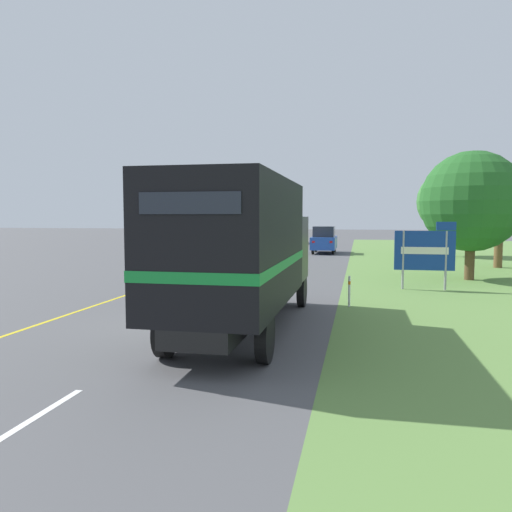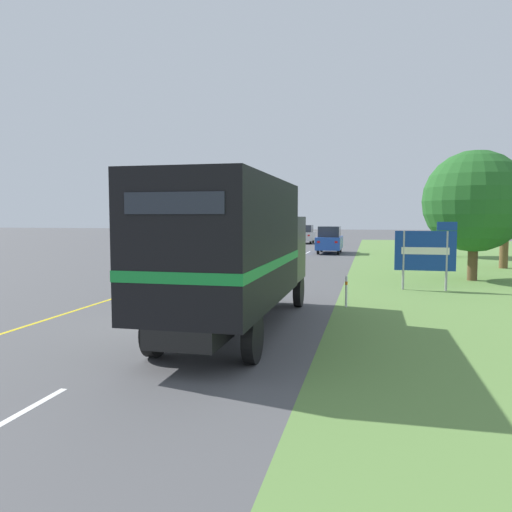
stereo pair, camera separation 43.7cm
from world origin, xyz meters
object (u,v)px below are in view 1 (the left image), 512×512
Objects in this scene: lead_car_blue_ahead at (324,240)px; roadside_tree_near at (472,202)px; roadside_tree_mid at (500,202)px; horse_trailer_truck at (243,249)px; highway_sign at (426,251)px; roadside_tree_far at (449,202)px; lead_car_silver_ahead at (298,234)px; lead_car_white at (248,249)px; delineator_post at (349,290)px.

roadside_tree_near is at bearing -63.86° from lead_car_blue_ahead.
roadside_tree_mid is (10.02, -9.08, 2.53)m from lead_car_blue_ahead.
horse_trailer_truck is at bearing -90.16° from lead_car_blue_ahead.
highway_sign is 17.67m from roadside_tree_far.
horse_trailer_truck reaches higher than lead_car_blue_ahead.
horse_trailer_truck is at bearing -84.92° from lead_car_silver_ahead.
lead_car_silver_ahead is (-0.26, 24.89, -0.01)m from lead_car_white.
delineator_post is (6.00, -36.41, -0.46)m from lead_car_silver_ahead.
highway_sign is 0.46× the size of roadside_tree_near.
lead_car_white is 4.12× the size of delineator_post.
lead_car_white is 1.02× the size of lead_car_silver_ahead.
highway_sign reaches higher than lead_car_blue_ahead.
roadside_tree_mid is (2.66, 5.93, 0.13)m from roadside_tree_near.
roadside_tree_mid reaches higher than highway_sign.
horse_trailer_truck is 3.19× the size of highway_sign.
horse_trailer_truck is 8.64× the size of delineator_post.
roadside_tree_mid is (10.10, 17.60, 1.55)m from horse_trailer_truck.
roadside_tree_mid is at bearing -58.95° from lead_car_silver_ahead.
highway_sign is at bearing -40.58° from lead_car_white.
roadside_tree_mid is at bearing 60.72° from delineator_post.
roadside_tree_near is at bearing -95.45° from roadside_tree_far.
lead_car_white is at bearing -89.41° from lead_car_silver_ahead.
highway_sign is at bearing -117.66° from roadside_tree_mid.
horse_trailer_truck is 9.67m from highway_sign.
roadside_tree_far is at bearing 73.54° from delineator_post.
lead_car_white is at bearing -106.82° from lead_car_blue_ahead.
roadside_tree_near is at bearing 57.10° from delineator_post.
delineator_post is (2.42, 3.91, -1.49)m from horse_trailer_truck.
roadside_tree_near is 5.90× the size of delineator_post.
horse_trailer_truck is at bearing -77.84° from lead_car_white.
roadside_tree_far is (3.59, 17.15, 2.34)m from highway_sign.
roadside_tree_mid is (13.43, 2.17, 2.58)m from lead_car_white.
lead_car_blue_ahead is 0.72× the size of roadside_tree_far.
lead_car_white is 13.84m from roadside_tree_mid.
roadside_tree_far is (12.07, 9.88, 2.85)m from lead_car_white.
roadside_tree_mid is 0.90× the size of roadside_tree_far.
delineator_post is (-6.32, -21.40, -3.32)m from roadside_tree_far.
highway_sign is at bearing 57.29° from delineator_post.
horse_trailer_truck is 1.37× the size of roadside_tree_far.
horse_trailer_truck is at bearing -122.52° from roadside_tree_near.
roadside_tree_far is at bearing 78.18° from highway_sign.
lead_car_blue_ahead is at bearing 73.18° from lead_car_white.
roadside_tree_far is (8.74, 25.32, 1.82)m from horse_trailer_truck.
horse_trailer_truck is 2.14× the size of lead_car_silver_ahead.
highway_sign is at bearing 57.74° from horse_trailer_truck.
lead_car_blue_ahead reaches higher than delineator_post.
lead_car_silver_ahead is 0.68× the size of roadside_tree_near.
highway_sign is 10.85m from roadside_tree_mid.
delineator_post is (-5.02, -7.76, -2.91)m from roadside_tree_near.
roadside_tree_mid is 5.67× the size of delineator_post.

